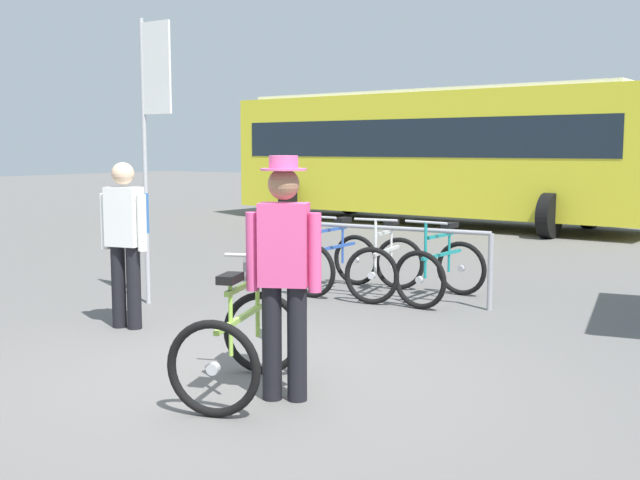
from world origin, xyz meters
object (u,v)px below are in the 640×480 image
racked_bike_blue (335,262)px  racked_bike_teal (441,271)px  racked_bike_white (386,266)px  bus_distant (435,150)px  featured_bicycle (246,324)px  person_with_featured_bike (284,268)px  banner_flag (152,107)px  pedestrian_with_backpack (126,234)px

racked_bike_blue → racked_bike_teal: size_ratio=0.96×
racked_bike_teal → racked_bike_white: bearing=-176.2°
racked_bike_teal → bus_distant: (-4.00, 8.50, 1.37)m
racked_bike_blue → racked_bike_teal: bearing=3.8°
racked_bike_teal → featured_bicycle: size_ratio=0.91×
bus_distant → racked_bike_teal: bearing=-64.8°
person_with_featured_bike → banner_flag: 3.93m
banner_flag → racked_bike_white: bearing=43.6°
pedestrian_with_backpack → bus_distant: 11.58m
racked_bike_blue → person_with_featured_bike: size_ratio=0.63×
racked_bike_teal → bus_distant: bearing=115.2°
racked_bike_blue → racked_bike_white: same height
banner_flag → racked_bike_blue: bearing=55.3°
racked_bike_white → featured_bicycle: 3.83m
racked_bike_blue → racked_bike_white: size_ratio=0.92×
racked_bike_white → banner_flag: 3.29m
pedestrian_with_backpack → bus_distant: size_ratio=0.16×
racked_bike_blue → banner_flag: banner_flag is taller
pedestrian_with_backpack → racked_bike_white: bearing=64.1°
person_with_featured_bike → banner_flag: size_ratio=0.54×
featured_bicycle → banner_flag: 3.79m
person_with_featured_bike → racked_bike_teal: bearing=97.7°
bus_distant → banner_flag: (1.34, -10.41, 0.49)m
racked_bike_white → racked_bike_teal: size_ratio=1.05×
person_with_featured_bike → banner_flag: banner_flag is taller
racked_bike_white → featured_bicycle: featured_bicycle is taller
pedestrian_with_backpack → banner_flag: size_ratio=0.51×
racked_bike_white → pedestrian_with_backpack: bearing=-115.9°
pedestrian_with_backpack → banner_flag: banner_flag is taller
featured_bicycle → person_with_featured_bike: 0.61m
person_with_featured_bike → pedestrian_with_backpack: bearing=159.9°
racked_bike_teal → bus_distant: size_ratio=0.11×
featured_bicycle → bus_distant: size_ratio=0.12×
featured_bicycle → bus_distant: bus_distant is taller
racked_bike_teal → bus_distant: 9.49m
racked_bike_blue → person_with_featured_bike: person_with_featured_bike is taller
pedestrian_with_backpack → banner_flag: 1.72m
racked_bike_teal → banner_flag: 3.77m
person_with_featured_bike → bus_distant: bus_distant is taller
pedestrian_with_backpack → racked_bike_teal: bearing=54.3°
pedestrian_with_backpack → banner_flag: (-0.58, 0.97, 1.29)m
person_with_featured_bike → featured_bicycle: bearing=172.0°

